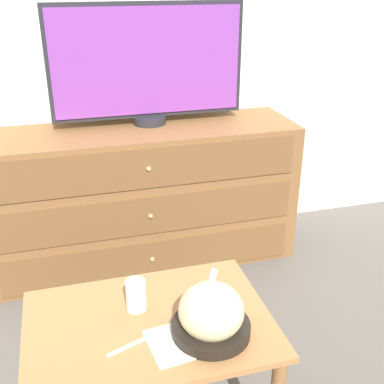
# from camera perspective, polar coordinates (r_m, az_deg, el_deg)

# --- Properties ---
(ground_plane) EXTENTS (12.00, 12.00, 0.00)m
(ground_plane) POSITION_cam_1_polar(r_m,az_deg,el_deg) (3.00, -3.74, -4.69)
(ground_plane) COLOR #56514C
(wall_back) EXTENTS (12.00, 0.05, 2.60)m
(wall_back) POSITION_cam_1_polar(r_m,az_deg,el_deg) (2.64, -4.69, 20.97)
(wall_back) COLOR white
(wall_back) RESTS_ON ground_plane
(dresser) EXTENTS (1.61, 0.47, 0.75)m
(dresser) POSITION_cam_1_polar(r_m,az_deg,el_deg) (2.58, -5.93, -0.56)
(dresser) COLOR brown
(dresser) RESTS_ON ground_plane
(tv) EXTENTS (0.97, 0.17, 0.59)m
(tv) POSITION_cam_1_polar(r_m,az_deg,el_deg) (2.46, -5.31, 14.91)
(tv) COLOR #232328
(tv) RESTS_ON dresser
(coffee_table) EXTENTS (0.75, 0.52, 0.49)m
(coffee_table) POSITION_cam_1_polar(r_m,az_deg,el_deg) (1.59, -5.01, -17.51)
(coffee_table) COLOR #9E6B3D
(coffee_table) RESTS_ON ground_plane
(takeout_bowl) EXTENTS (0.24, 0.24, 0.20)m
(takeout_bowl) POSITION_cam_1_polar(r_m,az_deg,el_deg) (1.45, 2.28, -14.35)
(takeout_bowl) COLOR black
(takeout_bowl) RESTS_ON coffee_table
(drink_cup) EXTENTS (0.06, 0.06, 0.10)m
(drink_cup) POSITION_cam_1_polar(r_m,az_deg,el_deg) (1.56, -6.64, -12.23)
(drink_cup) COLOR white
(drink_cup) RESTS_ON coffee_table
(napkin) EXTENTS (0.18, 0.18, 0.00)m
(napkin) POSITION_cam_1_polar(r_m,az_deg,el_deg) (1.46, -1.73, -17.36)
(napkin) COLOR silver
(napkin) RESTS_ON coffee_table
(knife) EXTENTS (0.17, 0.07, 0.01)m
(knife) POSITION_cam_1_polar(r_m,az_deg,el_deg) (1.47, -6.74, -17.36)
(knife) COLOR silver
(knife) RESTS_ON coffee_table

